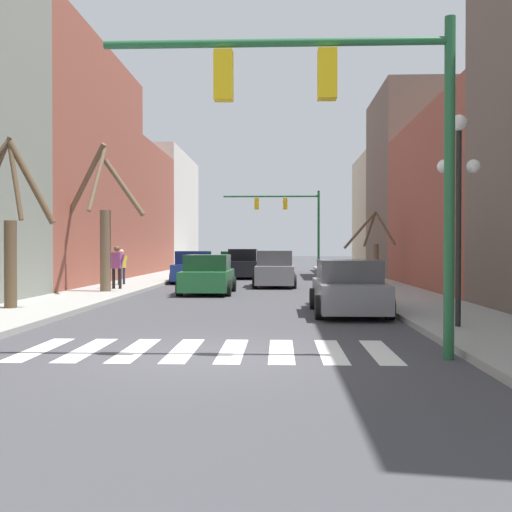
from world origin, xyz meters
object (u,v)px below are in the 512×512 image
car_parked_left_mid (243,265)px  street_tree_left_near (374,248)px  car_parked_left_far (275,270)px  car_parked_right_far (348,288)px  street_lamp_right_corner (459,178)px  car_parked_left_near (208,275)px  pedestrian_crossing_street (117,263)px  street_tree_right_far (10,229)px  car_parked_right_near (235,264)px  street_tree_left_mid (103,225)px  car_driving_toward_lane (194,268)px  traffic_signal_near (347,114)px  traffic_signal_far (290,213)px  pedestrian_on_right_sidewalk (121,264)px

car_parked_left_mid → street_tree_left_near: size_ratio=1.25×
car_parked_left_far → car_parked_right_far: (2.20, -11.67, -0.08)m
street_lamp_right_corner → car_parked_left_mid: (-6.18, 23.24, -2.61)m
car_parked_left_near → pedestrian_crossing_street: (-3.96, 0.70, 0.48)m
car_parked_left_far → street_tree_right_far: size_ratio=0.86×
pedestrian_crossing_street → street_tree_left_near: (11.49, 4.26, 0.66)m
car_parked_right_near → street_tree_right_far: size_ratio=0.96×
car_parked_left_near → street_tree_right_far: 9.04m
car_parked_left_mid → street_tree_left_mid: 14.01m
car_driving_toward_lane → street_tree_right_far: street_tree_right_far is taller
car_parked_right_near → traffic_signal_near: bearing=7.7°
street_lamp_right_corner → car_parked_left_near: 13.26m
traffic_signal_far → street_tree_left_near: size_ratio=2.01×
traffic_signal_far → street_tree_right_far: size_ratio=1.44×
pedestrian_crossing_street → street_tree_left_near: street_tree_left_near is taller
car_driving_toward_lane → car_parked_left_mid: bearing=-26.3°
car_parked_left_near → street_tree_left_near: bearing=123.4°
car_parked_left_far → car_parked_right_near: (-2.94, 13.21, -0.05)m
street_lamp_right_corner → car_parked_right_far: 5.05m
pedestrian_on_right_sidewalk → street_tree_left_near: bearing=133.8°
car_parked_right_far → pedestrian_crossing_street: 11.91m
car_parked_right_far → street_tree_right_far: 9.88m
traffic_signal_far → pedestrian_crossing_street: traffic_signal_far is taller
street_lamp_right_corner → car_parked_left_near: size_ratio=1.12×
street_lamp_right_corner → car_parked_right_near: bearing=104.0°
traffic_signal_far → car_parked_left_mid: (-3.01, -7.54, -3.60)m
traffic_signal_near → street_tree_left_mid: 15.75m
traffic_signal_far → street_lamp_right_corner: 30.96m
car_driving_toward_lane → street_tree_right_far: bearing=168.0°
car_parked_left_near → street_tree_right_far: street_tree_right_far is taller
car_parked_right_far → street_tree_left_mid: size_ratio=0.74×
pedestrian_crossing_street → street_tree_left_near: size_ratio=0.51×
car_parked_right_near → car_parked_right_far: (5.14, -24.88, -0.03)m
car_parked_left_far → car_driving_toward_lane: (-4.36, 3.01, -0.02)m
car_parked_left_mid → street_tree_left_near: bearing=43.1°
street_tree_left_near → traffic_signal_far: bearing=104.4°
car_parked_left_near → car_parked_right_near: bearing=-179.2°
traffic_signal_far → car_driving_toward_lane: 13.94m
street_tree_right_far → car_parked_left_mid: bearing=74.3°
traffic_signal_near → street_tree_right_far: (-8.91, 6.69, -1.76)m
car_parked_right_far → street_tree_left_mid: street_tree_left_mid is taller
car_parked_right_far → car_parked_right_near: bearing=11.7°
traffic_signal_far → car_parked_left_far: (-1.02, -15.35, -3.62)m
street_lamp_right_corner → street_tree_left_near: bearing=87.7°
car_parked_left_far → car_driving_toward_lane: car_parked_left_far is taller
street_lamp_right_corner → car_parked_left_far: size_ratio=1.10×
street_tree_left_near → traffic_signal_near: bearing=-100.2°
car_parked_right_far → street_tree_right_far: size_ratio=0.89×
car_parked_right_far → street_tree_left_near: bearing=-12.1°
car_parked_right_near → street_tree_left_near: bearing=31.5°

